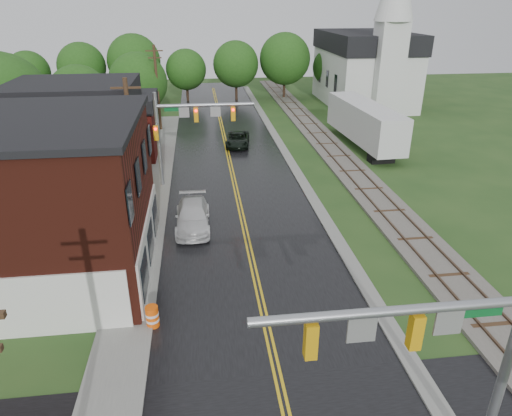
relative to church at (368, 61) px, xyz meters
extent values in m
cube|color=black|center=(-20.00, -23.74, -5.83)|extent=(10.00, 90.00, 0.02)
cube|color=gray|center=(-14.60, -18.74, -5.83)|extent=(0.80, 70.00, 0.12)
cube|color=gray|center=(-26.20, -28.74, -5.83)|extent=(2.40, 50.00, 0.12)
cube|color=silver|center=(-25.45, -38.74, -4.33)|extent=(0.10, 9.50, 3.00)
cube|color=tan|center=(-31.00, -27.74, -2.63)|extent=(8.00, 7.00, 6.40)
cube|color=#3F0F0C|center=(-30.00, -18.74, -3.63)|extent=(7.00, 6.00, 4.40)
cube|color=silver|center=(0.00, 1.26, -2.33)|extent=(10.00, 16.00, 7.00)
cube|color=black|center=(0.00, 1.26, 2.37)|extent=(10.40, 16.40, 2.40)
cube|color=silver|center=(0.00, -6.74, -0.33)|extent=(3.20, 3.20, 11.00)
cube|color=#59544C|center=(-10.00, -18.74, -5.73)|extent=(3.20, 80.00, 0.20)
cube|color=#4C3828|center=(-10.72, -18.74, -5.59)|extent=(0.10, 80.00, 0.12)
cube|color=#4C3828|center=(-9.28, -18.74, -5.59)|extent=(0.10, 80.00, 0.12)
cylinder|color=gray|center=(-14.40, -51.74, -2.23)|extent=(0.28, 0.28, 7.20)
cylinder|color=gray|center=(-18.00, -51.74, 0.37)|extent=(7.20, 0.26, 0.26)
cube|color=orange|center=(-17.28, -51.74, -0.33)|extent=(0.32, 0.30, 1.05)
cube|color=orange|center=(-20.02, -51.74, -0.33)|extent=(0.32, 0.30, 1.05)
cube|color=gray|center=(-16.42, -51.74, -0.13)|extent=(0.75, 0.06, 0.75)
cube|color=gray|center=(-18.72, -51.74, -0.13)|extent=(0.75, 0.06, 0.75)
cube|color=#0C5926|center=(-15.70, -51.74, 0.12)|extent=(1.40, 0.04, 0.30)
cylinder|color=gray|center=(-25.60, -26.74, -2.23)|extent=(0.28, 0.28, 7.20)
cylinder|color=gray|center=(-22.00, -26.74, 0.37)|extent=(7.20, 0.26, 0.26)
cube|color=orange|center=(-22.72, -26.74, -0.33)|extent=(0.32, 0.30, 1.05)
cube|color=orange|center=(-19.98, -26.74, -0.33)|extent=(0.32, 0.30, 1.05)
cube|color=gray|center=(-23.58, -26.74, -0.13)|extent=(0.75, 0.06, 0.75)
cube|color=gray|center=(-21.28, -26.74, -0.13)|extent=(0.75, 0.06, 0.75)
cube|color=#0C5926|center=(-24.30, -26.74, 0.12)|extent=(1.40, 0.04, 0.30)
sphere|color=#FF0C0C|center=(-22.72, -26.92, 0.00)|extent=(0.20, 0.20, 0.20)
cylinder|color=#382616|center=(-26.80, -31.74, -1.33)|extent=(0.28, 0.28, 9.00)
cube|color=#382616|center=(-26.80, -31.74, 2.57)|extent=(1.80, 0.12, 0.12)
cube|color=#382616|center=(-26.80, -31.74, 1.87)|extent=(1.40, 0.12, 0.12)
cylinder|color=#382616|center=(-26.80, -9.74, -1.33)|extent=(0.28, 0.28, 9.00)
cube|color=#382616|center=(-26.80, -9.74, 2.57)|extent=(1.80, 0.12, 0.12)
cube|color=#382616|center=(-26.80, -9.74, 1.87)|extent=(1.40, 0.12, 0.12)
cylinder|color=black|center=(-38.00, -21.74, -4.12)|extent=(0.36, 0.36, 3.42)
sphere|color=#204B15|center=(-38.00, -21.74, 0.06)|extent=(7.60, 7.60, 7.60)
sphere|color=#204B15|center=(-37.40, -22.14, -0.61)|extent=(5.32, 5.32, 5.32)
cylinder|color=black|center=(-34.00, -13.74, -4.48)|extent=(0.36, 0.36, 2.70)
sphere|color=#204B15|center=(-34.00, -13.74, -1.18)|extent=(6.00, 6.00, 6.00)
sphere|color=#204B15|center=(-33.40, -14.14, -1.71)|extent=(4.20, 4.20, 4.20)
cylinder|color=black|center=(-29.00, -7.74, -4.39)|extent=(0.36, 0.36, 2.88)
sphere|color=#204B15|center=(-29.00, -7.74, -0.87)|extent=(6.40, 6.40, 6.40)
sphere|color=#204B15|center=(-28.40, -8.14, -1.43)|extent=(4.48, 4.48, 4.48)
imported|color=black|center=(-18.84, -16.78, -5.18)|extent=(2.77, 4.96, 1.31)
imported|color=silver|center=(-23.23, -34.15, -5.08)|extent=(2.16, 5.22, 1.51)
cube|color=black|center=(-6.59, -23.32, -5.43)|extent=(2.23, 1.32, 0.80)
cylinder|color=gray|center=(-6.59, -15.00, -5.43)|extent=(0.16, 0.16, 0.80)
cube|color=silver|center=(-6.59, -18.33, -3.37)|extent=(3.64, 13.45, 3.33)
cylinder|color=#F4560A|center=(-25.00, -43.74, -5.32)|extent=(0.62, 0.62, 1.02)
camera|label=1|loc=(-22.48, -60.44, 7.38)|focal=32.00mm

